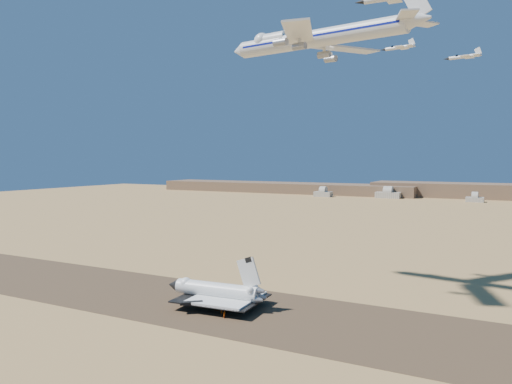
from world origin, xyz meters
The scene contains 11 objects.
ground centered at (0.00, 0.00, 0.00)m, with size 1200.00×1200.00×0.00m, color tan.
runway centered at (0.00, 0.00, 0.03)m, with size 600.00×50.00×0.06m, color brown.
ridgeline centered at (65.32, 527.31, 7.63)m, with size 960.00×90.00×18.00m.
hangars centered at (-64.00, 478.43, 4.83)m, with size 200.50×29.50×30.00m.
shuttle centered at (-4.78, -0.33, 4.82)m, with size 36.44×23.87×17.92m.
carrier_747 centered at (14.98, 34.31, 93.17)m, with size 80.34×61.31×19.94m.
crew_a centered at (1.47, -7.08, 0.92)m, with size 0.63×0.41×1.72m, color #E95E0D.
crew_b centered at (3.44, -8.31, 1.01)m, with size 0.93×0.53×1.91m, color #E95E0D.
crew_c centered at (4.27, -10.06, 1.00)m, with size 1.10×0.56×1.88m, color #E95E0D.
chase_jet_d centered at (37.29, 77.03, 96.14)m, with size 15.22×8.59×3.82m.
chase_jet_e centered at (60.44, 101.32, 94.49)m, with size 16.39×9.35×4.14m.
Camera 1 is at (83.93, -139.37, 49.60)m, focal length 35.00 mm.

